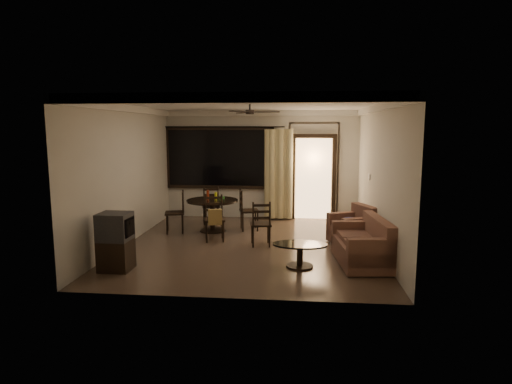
# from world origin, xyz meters

# --- Properties ---
(ground) EXTENTS (5.50, 5.50, 0.00)m
(ground) POSITION_xyz_m (0.00, 0.00, 0.00)
(ground) COLOR #7F6651
(ground) RESTS_ON ground
(room_shell) EXTENTS (5.50, 6.70, 5.50)m
(room_shell) POSITION_xyz_m (0.59, 1.77, 1.83)
(room_shell) COLOR beige
(room_shell) RESTS_ON ground
(dining_table) EXTENTS (1.17, 1.17, 0.95)m
(dining_table) POSITION_xyz_m (-0.98, 1.12, 0.58)
(dining_table) COLOR black
(dining_table) RESTS_ON ground
(dining_chair_west) EXTENTS (0.51, 0.51, 0.95)m
(dining_chair_west) POSITION_xyz_m (-1.80, 0.92, 0.28)
(dining_chair_west) COLOR black
(dining_chair_west) RESTS_ON ground
(dining_chair_east) EXTENTS (0.51, 0.51, 0.95)m
(dining_chair_east) POSITION_xyz_m (-0.17, 1.32, 0.28)
(dining_chair_east) COLOR black
(dining_chair_east) RESTS_ON ground
(dining_chair_south) EXTENTS (0.51, 0.55, 0.95)m
(dining_chair_south) POSITION_xyz_m (-0.78, 0.29, 0.31)
(dining_chair_south) COLOR black
(dining_chair_south) RESTS_ON ground
(dining_chair_north) EXTENTS (0.51, 0.51, 0.95)m
(dining_chair_north) POSITION_xyz_m (-1.18, 1.88, 0.28)
(dining_chair_north) COLOR black
(dining_chair_north) RESTS_ON ground
(tv_cabinet) EXTENTS (0.52, 0.46, 0.96)m
(tv_cabinet) POSITION_xyz_m (-2.05, -1.73, 0.49)
(tv_cabinet) COLOR black
(tv_cabinet) RESTS_ON ground
(sofa) EXTENTS (0.93, 1.54, 0.78)m
(sofa) POSITION_xyz_m (2.11, -0.99, 0.31)
(sofa) COLOR #492D21
(sofa) RESTS_ON ground
(armchair) EXTENTS (1.01, 1.01, 0.77)m
(armchair) POSITION_xyz_m (2.09, 0.32, 0.32)
(armchair) COLOR #492D21
(armchair) RESTS_ON ground
(coffee_table) EXTENTS (0.93, 0.56, 0.41)m
(coffee_table) POSITION_xyz_m (0.99, -1.29, 0.27)
(coffee_table) COLOR black
(coffee_table) RESTS_ON ground
(side_chair) EXTENTS (0.47, 0.47, 0.92)m
(side_chair) POSITION_xyz_m (0.22, 0.01, 0.27)
(side_chair) COLOR black
(side_chair) RESTS_ON ground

